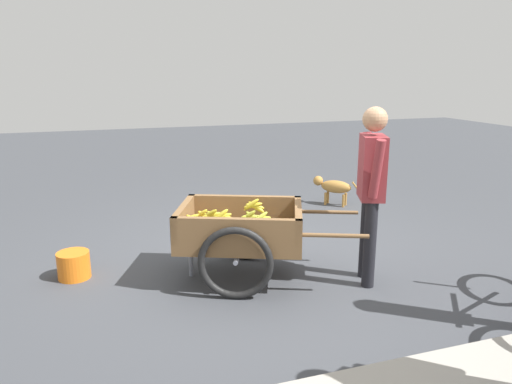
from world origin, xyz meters
TOP-DOWN VIEW (x-y plane):
  - ground_plane at (0.00, 0.00)m, footprint 24.00×24.00m
  - fruit_cart at (0.37, 0.38)m, footprint 1.81×1.33m
  - vendor_person at (-0.69, 0.81)m, footprint 0.31×0.58m
  - dog at (-1.59, -1.61)m, footprint 0.50×0.51m
  - plastic_bucket at (1.85, -0.10)m, footprint 0.30×0.30m

SIDE VIEW (x-z plane):
  - ground_plane at x=0.00m, z-range 0.00..0.00m
  - plastic_bucket at x=1.85m, z-range 0.00..0.25m
  - dog at x=-1.59m, z-range 0.07..0.47m
  - fruit_cart at x=0.37m, z-range 0.08..0.80m
  - vendor_person at x=-0.69m, z-range 0.15..1.74m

